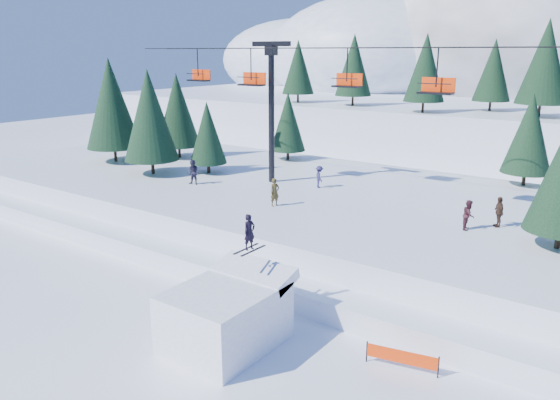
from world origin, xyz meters
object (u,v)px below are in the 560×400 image
Objects in this scene: banner_far at (420,339)px; jump_kicker at (227,314)px; banner_near at (402,357)px; chairlift at (408,97)px.

jump_kicker is at bearing -148.47° from banner_far.
banner_far is (6.90, 4.23, -0.85)m from jump_kicker.
jump_kicker is 1.94× the size of banner_near.
banner_far is (0.06, 1.75, 0.00)m from banner_near.
banner_far is at bearing 87.99° from banner_near.
jump_kicker is 0.12× the size of chairlift.
jump_kicker reaches higher than banner_far.
jump_kicker is 8.14m from banner_far.
jump_kicker is at bearing -160.04° from banner_near.
chairlift is 16.45× the size of banner_far.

